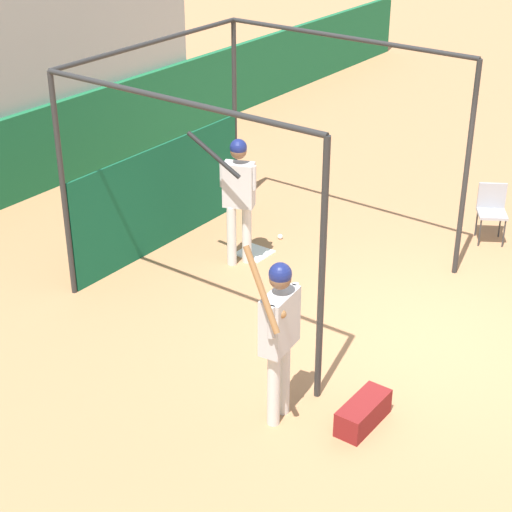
{
  "coord_description": "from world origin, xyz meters",
  "views": [
    {
      "loc": [
        -8.15,
        -3.39,
        5.54
      ],
      "look_at": [
        -1.07,
        1.83,
        0.99
      ],
      "focal_mm": 60.0,
      "sensor_mm": 36.0,
      "label": 1
    }
  ],
  "objects": [
    {
      "name": "ground_plane",
      "position": [
        0.0,
        0.0,
        0.0
      ],
      "size": [
        60.0,
        60.0,
        0.0
      ],
      "primitive_type": "plane",
      "color": "#A8754C"
    },
    {
      "name": "outfield_wall",
      "position": [
        0.0,
        7.21,
        0.7
      ],
      "size": [
        24.0,
        0.12,
        1.4
      ],
      "color": "#196038",
      "rests_on": "ground"
    },
    {
      "name": "batting_cage",
      "position": [
        -0.03,
        3.62,
        1.29
      ],
      "size": [
        3.52,
        3.83,
        2.96
      ],
      "color": "#282828",
      "rests_on": "ground"
    },
    {
      "name": "home_plate",
      "position": [
        0.53,
        3.04,
        0.01
      ],
      "size": [
        0.44,
        0.44,
        0.02
      ],
      "color": "white",
      "rests_on": "ground"
    },
    {
      "name": "player_batter",
      "position": [
        0.17,
        3.04,
        1.1
      ],
      "size": [
        0.67,
        0.75,
        1.95
      ],
      "rotation": [
        0.0,
        0.0,
        1.97
      ],
      "color": "silver",
      "rests_on": "ground"
    },
    {
      "name": "player_waiting",
      "position": [
        -2.32,
        0.63,
        1.09
      ],
      "size": [
        0.76,
        0.53,
        2.06
      ],
      "rotation": [
        0.0,
        0.0,
        -3.02
      ],
      "color": "silver",
      "rests_on": "ground"
    },
    {
      "name": "folding_chair",
      "position": [
        2.95,
        0.56,
        0.52
      ],
      "size": [
        0.55,
        0.55,
        0.84
      ],
      "rotation": [
        0.0,
        0.0,
        2.12
      ],
      "color": "#99999E",
      "rests_on": "ground"
    },
    {
      "name": "equipment_bag",
      "position": [
        -1.89,
        -0.13,
        0.14
      ],
      "size": [
        0.7,
        0.28,
        0.28
      ],
      "color": "maroon",
      "rests_on": "ground"
    },
    {
      "name": "baseball",
      "position": [
        1.13,
        3.01,
        0.04
      ],
      "size": [
        0.07,
        0.07,
        0.07
      ],
      "color": "white",
      "rests_on": "ground"
    }
  ]
}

